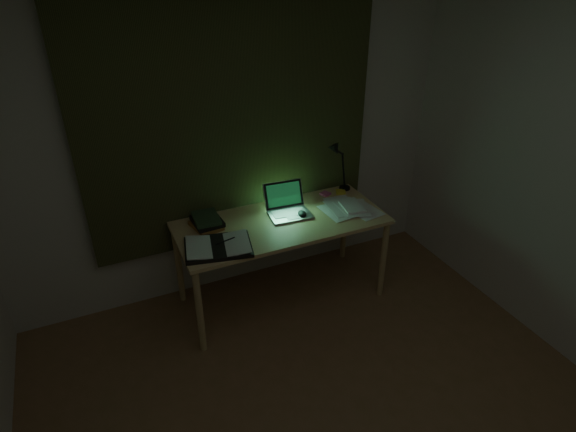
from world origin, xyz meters
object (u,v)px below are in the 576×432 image
at_px(desk, 282,261).
at_px(book_stack, 207,222).
at_px(open_textbook, 218,246).
at_px(loose_papers, 345,207).
at_px(desk_lamp, 346,162).
at_px(laptop, 290,203).

relative_size(desk, book_stack, 6.67).
relative_size(open_textbook, loose_papers, 1.27).
distance_m(desk, desk_lamp, 0.97).
xyz_separation_m(open_textbook, book_stack, (0.01, 0.31, 0.03)).
bearing_deg(open_textbook, loose_papers, 19.18).
bearing_deg(book_stack, desk_lamp, 5.93).
height_order(laptop, loose_papers, laptop).
bearing_deg(loose_papers, laptop, 170.27).
bearing_deg(open_textbook, laptop, 30.43).
bearing_deg(loose_papers, open_textbook, -172.76).
height_order(laptop, open_textbook, laptop).
distance_m(loose_papers, desk_lamp, 0.42).
relative_size(open_textbook, book_stack, 1.90).
height_order(desk, desk_lamp, desk_lamp).
distance_m(open_textbook, desk_lamp, 1.34).
xyz_separation_m(loose_papers, desk_lamp, (0.17, 0.30, 0.24)).
relative_size(laptop, open_textbook, 0.79).
height_order(open_textbook, desk_lamp, desk_lamp).
relative_size(desk, loose_papers, 4.45).
bearing_deg(laptop, desk_lamp, 24.98).
distance_m(book_stack, desk_lamp, 1.25).
relative_size(laptop, loose_papers, 1.00).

